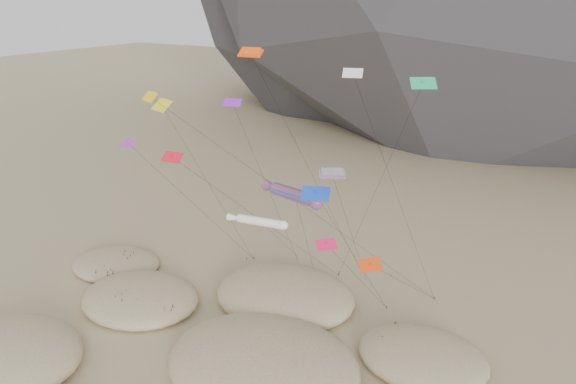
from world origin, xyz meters
name	(u,v)px	position (x,y,z in m)	size (l,w,h in m)	color
dunes	(211,350)	(-1.17, 3.80, 0.74)	(51.48, 38.63, 3.87)	#CCB789
dune_grass	(197,349)	(-2.33, 3.26, 0.84)	(40.66, 28.14, 1.54)	black
kite_stakes	(333,275)	(1.70, 23.14, 0.15)	(22.82, 7.00, 0.30)	#3F2D1E
rainbow_tube_kite	(293,194)	(1.89, 13.26, 13.28)	(8.55, 10.28, 14.30)	#E34C17
white_tube_kite	(258,221)	(-0.49, 10.93, 10.88)	(7.17, 15.24, 11.55)	white
orange_parafoil	(253,57)	(-2.47, 13.53, 25.58)	(7.19, 13.93, 26.44)	#FF4A0D
multi_parafoil	(333,175)	(7.19, 10.71, 16.71)	(2.93, 14.48, 17.36)	red
delta_kites	(262,154)	(-0.38, 11.61, 17.25)	(29.80, 18.59, 25.04)	blue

